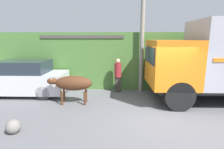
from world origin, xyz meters
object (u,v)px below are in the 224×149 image
Objects in this scene: brown_cow at (72,83)px; roadside_rock at (13,126)px; parked_suv at (23,79)px; pedestrian_on_hill at (118,74)px; utility_pole at (142,38)px.

brown_cow reaches higher than roadside_rock.
parked_suv is at bearing 113.38° from roadside_rock.
parked_suv is 2.39× the size of pedestrian_on_hill.
utility_pole is 6.78m from roadside_rock.
parked_suv reaches higher than roadside_rock.
brown_cow is 2.84m from roadside_rock.
pedestrian_on_hill is 5.34m from roadside_rock.
roadside_rock is (-1.19, -2.48, -0.69)m from brown_cow.
pedestrian_on_hill is at bearing 7.73° from parked_suv.
roadside_rock is (-4.38, -4.47, -2.61)m from utility_pole.
pedestrian_on_hill is at bearing -169.44° from utility_pole.
utility_pole is at bearing 37.82° from brown_cow.
brown_cow is at bearing 64.31° from roadside_rock.
utility_pole reaches higher than brown_cow.
roadside_rock is at bearing -65.96° from parked_suv.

